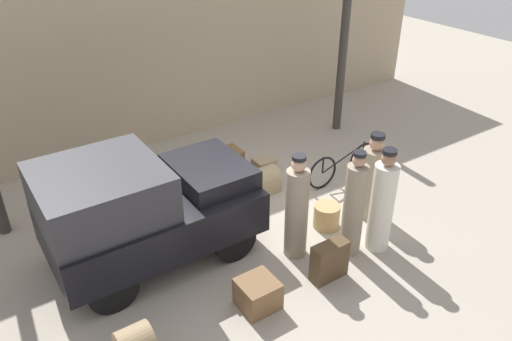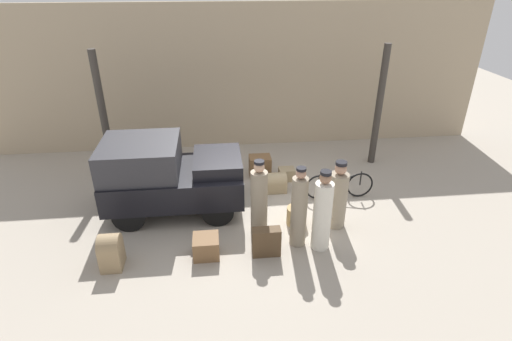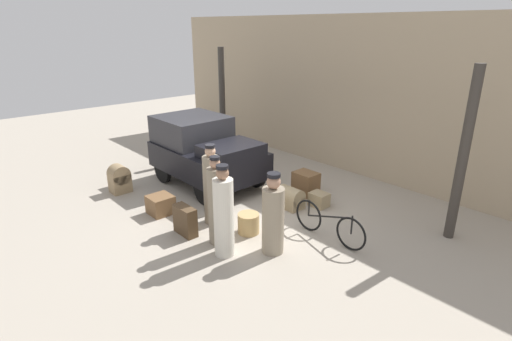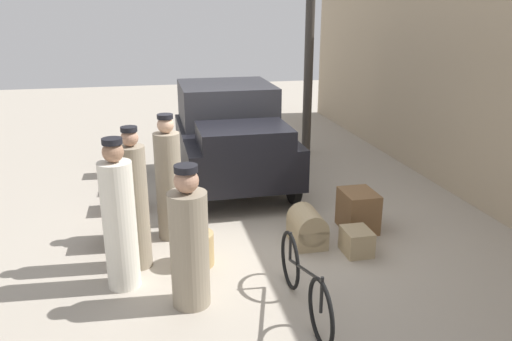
{
  "view_description": "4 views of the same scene",
  "coord_description": "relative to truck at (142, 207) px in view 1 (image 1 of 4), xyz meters",
  "views": [
    {
      "loc": [
        -4.02,
        -6.1,
        5.3
      ],
      "look_at": [
        0.2,
        0.2,
        0.95
      ],
      "focal_mm": 35.0,
      "sensor_mm": 36.0,
      "label": 1
    },
    {
      "loc": [
        -0.73,
        -8.42,
        5.42
      ],
      "look_at": [
        0.2,
        0.2,
        0.95
      ],
      "focal_mm": 28.0,
      "sensor_mm": 36.0,
      "label": 2
    },
    {
      "loc": [
        6.8,
        -5.75,
        4.2
      ],
      "look_at": [
        0.2,
        0.2,
        0.95
      ],
      "focal_mm": 28.0,
      "sensor_mm": 36.0,
      "label": 3
    },
    {
      "loc": [
        6.9,
        -1.26,
        3.21
      ],
      "look_at": [
        0.2,
        0.2,
        0.95
      ],
      "focal_mm": 35.0,
      "sensor_mm": 36.0,
      "label": 4
    }
  ],
  "objects": [
    {
      "name": "canopy_pillar_right",
      "position": [
        5.93,
        2.05,
        0.79
      ],
      "size": [
        0.2,
        0.2,
        3.55
      ],
      "color": "#38332D",
      "rests_on": "ground"
    },
    {
      "name": "station_building_facade",
      "position": [
        1.93,
        3.87,
        1.27
      ],
      "size": [
        16.0,
        0.15,
        4.5
      ],
      "color": "tan",
      "rests_on": "ground"
    },
    {
      "name": "conductor_in_dark_uniform",
      "position": [
        2.85,
        -1.71,
        -0.12
      ],
      "size": [
        0.34,
        0.34,
        1.85
      ],
      "color": "gray",
      "rests_on": "ground"
    },
    {
      "name": "trunk_umber_medium",
      "position": [
        2.13,
        -2.02,
        -0.66
      ],
      "size": [
        0.59,
        0.25,
        0.63
      ],
      "color": "#4C3823",
      "rests_on": "ground"
    },
    {
      "name": "suitcase_tan_flat",
      "position": [
        2.41,
        1.5,
        -0.68
      ],
      "size": [
        0.61,
        0.48,
        0.6
      ],
      "color": "brown",
      "rests_on": "ground"
    },
    {
      "name": "porter_carrying_trunk",
      "position": [
        3.87,
        -1.13,
        -0.24
      ],
      "size": [
        0.43,
        0.43,
        1.65
      ],
      "color": "gray",
      "rests_on": "ground"
    },
    {
      "name": "ground_plane",
      "position": [
        1.93,
        -0.2,
        -0.98
      ],
      "size": [
        30.0,
        30.0,
        0.0
      ],
      "primitive_type": "plane",
      "color": "#A89E8E"
    },
    {
      "name": "trunk_large_brown",
      "position": [
        0.88,
        -1.91,
        -0.76
      ],
      "size": [
        0.54,
        0.53,
        0.44
      ],
      "color": "brown",
      "rests_on": "ground"
    },
    {
      "name": "porter_standing_middle",
      "position": [
        3.31,
        -1.88,
        -0.14
      ],
      "size": [
        0.39,
        0.39,
        1.83
      ],
      "color": "silver",
      "rests_on": "ground"
    },
    {
      "name": "suitcase_small_leather",
      "position": [
        3.13,
        1.18,
        -0.81
      ],
      "size": [
        0.44,
        0.36,
        0.34
      ],
      "color": "#9E8966",
      "rests_on": "ground"
    },
    {
      "name": "truck",
      "position": [
        0.0,
        0.0,
        0.0
      ],
      "size": [
        3.23,
        1.88,
        1.82
      ],
      "color": "black",
      "rests_on": "ground"
    },
    {
      "name": "porter_with_bicycle",
      "position": [
        2.06,
        -1.26,
        -0.14
      ],
      "size": [
        0.37,
        0.37,
        1.82
      ],
      "color": "gray",
      "rests_on": "ground"
    },
    {
      "name": "bicycle",
      "position": [
        4.3,
        0.06,
        -0.62
      ],
      "size": [
        1.79,
        0.04,
        0.74
      ],
      "color": "black",
      "rests_on": "ground"
    },
    {
      "name": "trunk_barrel_dark",
      "position": [
        2.7,
        0.61,
        -0.75
      ],
      "size": [
        0.6,
        0.44,
        0.52
      ],
      "color": "#9E8966",
      "rests_on": "ground"
    },
    {
      "name": "wicker_basket",
      "position": [
        2.98,
        -0.98,
        -0.76
      ],
      "size": [
        0.46,
        0.46,
        0.44
      ],
      "color": "tan",
      "rests_on": "ground"
    }
  ]
}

